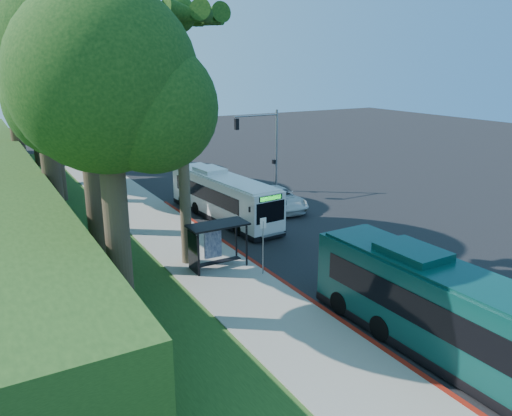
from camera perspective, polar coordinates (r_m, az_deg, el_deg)
ground at (r=33.04m, az=4.44°, el=-2.75°), size 140.00×140.00×0.00m
sidewalk at (r=29.75m, az=-7.32°, el=-4.91°), size 4.50×70.00×0.12m
red_curb at (r=27.35m, az=0.45°, el=-6.70°), size 0.25×30.00×0.13m
grass_verge at (r=32.89m, az=-19.97°, el=-3.76°), size 8.00×70.00×0.06m
bus_shelter at (r=26.69m, az=-4.98°, el=-3.35°), size 3.20×1.51×2.55m
stop_sign_pole at (r=25.62m, az=0.81°, el=-3.48°), size 0.35×0.06×3.17m
traffic_signal_pole at (r=42.18m, az=1.17°, el=7.65°), size 4.10×0.30×7.00m
palm_tree at (r=26.09m, az=-8.92°, el=19.68°), size 4.20×4.20×14.40m
tree_0 at (r=26.27m, az=-18.97°, el=16.44°), size 8.40×8.00×15.70m
tree_1 at (r=34.05m, az=-23.74°, el=18.33°), size 10.50×10.00×18.26m
tree_2 at (r=42.12m, az=-22.69°, el=14.71°), size 8.82×8.40×15.12m
tree_3 at (r=49.88m, az=-26.54°, el=16.07°), size 10.08×9.60×17.28m
tree_4 at (r=58.07m, az=-24.36°, el=13.88°), size 8.40×8.00×14.14m
tree_5 at (r=66.15m, az=-24.20°, el=13.36°), size 7.35×7.00×12.86m
tree_6 at (r=20.32m, az=-16.54°, el=12.71°), size 7.56×7.20×13.74m
white_bus at (r=35.45m, az=-3.84°, el=1.39°), size 3.34×11.55×3.40m
teal_bus at (r=20.18m, az=21.23°, el=-11.11°), size 2.94×12.68×3.77m
pickup at (r=37.94m, az=2.44°, el=1.09°), size 2.90×5.97×1.63m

